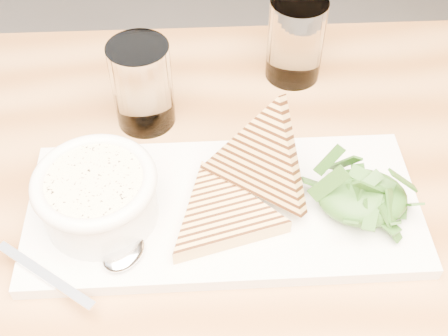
{
  "coord_description": "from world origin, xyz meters",
  "views": [
    {
      "loc": [
        0.25,
        -0.28,
        1.21
      ],
      "look_at": [
        0.24,
        0.1,
        0.78
      ],
      "focal_mm": 45.0,
      "sensor_mm": 36.0,
      "label": 1
    }
  ],
  "objects_px": {
    "platter": "(224,208)",
    "glass_far": "(296,40)",
    "glass_near": "(142,85)",
    "table_top": "(220,279)",
    "soup_bowl": "(99,200)"
  },
  "relations": [
    {
      "from": "glass_near",
      "to": "platter",
      "type": "bearing_deg",
      "value": -56.18
    },
    {
      "from": "glass_near",
      "to": "glass_far",
      "type": "height_order",
      "value": "glass_far"
    },
    {
      "from": "glass_far",
      "to": "glass_near",
      "type": "bearing_deg",
      "value": -154.23
    },
    {
      "from": "platter",
      "to": "soup_bowl",
      "type": "distance_m",
      "value": 0.13
    },
    {
      "from": "table_top",
      "to": "soup_bowl",
      "type": "height_order",
      "value": "soup_bowl"
    },
    {
      "from": "platter",
      "to": "soup_bowl",
      "type": "height_order",
      "value": "soup_bowl"
    },
    {
      "from": "platter",
      "to": "glass_near",
      "type": "bearing_deg",
      "value": 123.82
    },
    {
      "from": "platter",
      "to": "soup_bowl",
      "type": "xyz_separation_m",
      "value": [
        -0.13,
        -0.01,
        0.03
      ]
    },
    {
      "from": "glass_far",
      "to": "table_top",
      "type": "bearing_deg",
      "value": -106.86
    },
    {
      "from": "table_top",
      "to": "platter",
      "type": "bearing_deg",
      "value": 87.59
    },
    {
      "from": "table_top",
      "to": "glass_near",
      "type": "xyz_separation_m",
      "value": [
        -0.09,
        0.21,
        0.07
      ]
    },
    {
      "from": "soup_bowl",
      "to": "glass_near",
      "type": "xyz_separation_m",
      "value": [
        0.03,
        0.16,
        0.02
      ]
    },
    {
      "from": "platter",
      "to": "glass_far",
      "type": "relative_size",
      "value": 3.73
    },
    {
      "from": "table_top",
      "to": "glass_far",
      "type": "height_order",
      "value": "glass_far"
    },
    {
      "from": "table_top",
      "to": "glass_near",
      "type": "bearing_deg",
      "value": 113.74
    }
  ]
}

